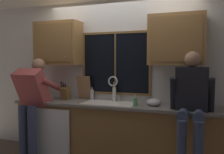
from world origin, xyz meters
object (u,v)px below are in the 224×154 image
(person_standing, at_px, (32,99))
(bottle_tall_clear, at_px, (114,94))
(knife_block, at_px, (65,93))
(cutting_board, at_px, (84,88))
(person_sitting_on_counter, at_px, (192,97))
(mixing_bowl, at_px, (154,102))
(soap_dispenser, at_px, (135,102))
(bottle_green_glass, at_px, (92,94))

(person_standing, bearing_deg, bottle_tall_clear, 24.12)
(knife_block, distance_m, bottle_tall_clear, 0.84)
(cutting_board, bearing_deg, person_sitting_on_counter, -15.48)
(person_sitting_on_counter, distance_m, mixing_bowl, 0.60)
(knife_block, bearing_deg, cutting_board, 25.11)
(person_standing, bearing_deg, soap_dispenser, 7.48)
(person_standing, relative_size, cutting_board, 4.04)
(person_sitting_on_counter, height_order, knife_block, person_sitting_on_counter)
(mixing_bowl, bearing_deg, bottle_green_glass, 167.63)
(mixing_bowl, bearing_deg, bottle_tall_clear, 163.53)
(person_standing, height_order, knife_block, person_standing)
(soap_dispenser, height_order, bottle_green_glass, bottle_green_glass)
(cutting_board, distance_m, bottle_tall_clear, 0.55)
(person_standing, relative_size, soap_dispenser, 9.68)
(person_sitting_on_counter, relative_size, cutting_board, 3.17)
(bottle_green_glass, height_order, bottle_tall_clear, bottle_tall_clear)
(soap_dispenser, bearing_deg, person_sitting_on_counter, -10.39)
(person_sitting_on_counter, relative_size, knife_block, 3.92)
(cutting_board, height_order, bottle_tall_clear, cutting_board)
(bottle_green_glass, bearing_deg, mixing_bowl, -12.37)
(knife_block, xyz_separation_m, bottle_tall_clear, (0.83, 0.11, 0.01))
(knife_block, height_order, soap_dispenser, knife_block)
(person_sitting_on_counter, xyz_separation_m, bottle_tall_clear, (-1.19, 0.46, -0.06))
(person_sitting_on_counter, relative_size, soap_dispenser, 7.61)
(mixing_bowl, relative_size, soap_dispenser, 1.28)
(soap_dispenser, bearing_deg, bottle_green_glass, 156.97)
(person_sitting_on_counter, height_order, bottle_tall_clear, person_sitting_on_counter)
(bottle_tall_clear, bearing_deg, mixing_bowl, -16.47)
(person_standing, bearing_deg, person_sitting_on_counter, 1.70)
(knife_block, distance_m, cutting_board, 0.33)
(mixing_bowl, height_order, soap_dispenser, soap_dispenser)
(person_standing, bearing_deg, cutting_board, 41.11)
(person_standing, height_order, bottle_tall_clear, person_standing)
(cutting_board, bearing_deg, knife_block, -154.89)
(person_standing, xyz_separation_m, cutting_board, (0.63, 0.55, 0.14))
(cutting_board, bearing_deg, mixing_bowl, -10.34)
(person_sitting_on_counter, xyz_separation_m, cutting_board, (-1.73, 0.48, 0.01))
(person_sitting_on_counter, bearing_deg, soap_dispenser, 169.61)
(knife_block, xyz_separation_m, cutting_board, (0.29, 0.13, 0.09))
(soap_dispenser, height_order, bottle_tall_clear, bottle_tall_clear)
(cutting_board, bearing_deg, bottle_tall_clear, -2.53)
(cutting_board, bearing_deg, bottle_green_glass, 6.28)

